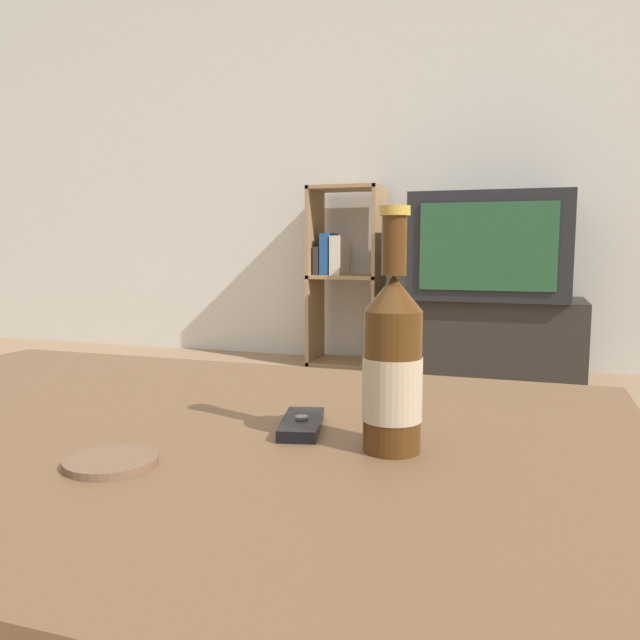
{
  "coord_description": "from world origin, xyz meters",
  "views": [
    {
      "loc": [
        0.42,
        -0.65,
        0.69
      ],
      "look_at": [
        0.11,
        0.28,
        0.57
      ],
      "focal_mm": 35.0,
      "sensor_mm": 36.0,
      "label": 1
    }
  ],
  "objects_px": {
    "television": "(490,246)",
    "cell_phone": "(302,424)",
    "tv_stand": "(487,337)",
    "beer_bottle": "(393,365)",
    "bookshelf": "(343,271)"
  },
  "relations": [
    {
      "from": "tv_stand",
      "to": "beer_bottle",
      "type": "relative_size",
      "value": 3.68
    },
    {
      "from": "beer_bottle",
      "to": "cell_phone",
      "type": "bearing_deg",
      "value": 161.37
    },
    {
      "from": "television",
      "to": "bookshelf",
      "type": "height_order",
      "value": "bookshelf"
    },
    {
      "from": "tv_stand",
      "to": "beer_bottle",
      "type": "distance_m",
      "value": 2.75
    },
    {
      "from": "tv_stand",
      "to": "television",
      "type": "distance_m",
      "value": 0.48
    },
    {
      "from": "tv_stand",
      "to": "bookshelf",
      "type": "height_order",
      "value": "bookshelf"
    },
    {
      "from": "tv_stand",
      "to": "television",
      "type": "xyz_separation_m",
      "value": [
        0.0,
        -0.0,
        0.48
      ]
    },
    {
      "from": "bookshelf",
      "to": "beer_bottle",
      "type": "bearing_deg",
      "value": -72.81
    },
    {
      "from": "television",
      "to": "cell_phone",
      "type": "xyz_separation_m",
      "value": [
        -0.07,
        -2.68,
        -0.2
      ]
    },
    {
      "from": "tv_stand",
      "to": "television",
      "type": "height_order",
      "value": "television"
    },
    {
      "from": "tv_stand",
      "to": "cell_phone",
      "type": "relative_size",
      "value": 8.27
    },
    {
      "from": "tv_stand",
      "to": "bookshelf",
      "type": "xyz_separation_m",
      "value": [
        -0.82,
        0.1,
        0.33
      ]
    },
    {
      "from": "tv_stand",
      "to": "beer_bottle",
      "type": "bearing_deg",
      "value": -88.96
    },
    {
      "from": "bookshelf",
      "to": "cell_phone",
      "type": "distance_m",
      "value": 2.89
    },
    {
      "from": "tv_stand",
      "to": "beer_bottle",
      "type": "height_order",
      "value": "beer_bottle"
    }
  ]
}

